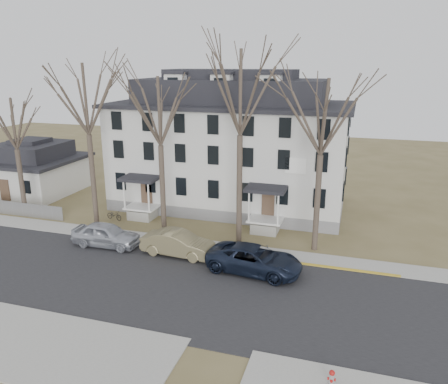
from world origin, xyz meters
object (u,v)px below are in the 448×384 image
(tree_center, at_px, (240,86))
(car_silver, at_px, (106,235))
(tree_mid_right, at_px, (323,111))
(tree_mid_left, at_px, (159,106))
(tree_far_left, at_px, (85,94))
(car_navy, at_px, (254,260))
(car_tan, at_px, (178,244))
(bicycle_left, at_px, (114,216))
(boarding_house, at_px, (231,147))
(fire_hydrant, at_px, (332,379))
(tree_bungalow, at_px, (13,120))
(small_house, at_px, (34,170))

(tree_center, relative_size, car_silver, 2.99)
(tree_mid_right, bearing_deg, tree_mid_left, 180.00)
(tree_far_left, relative_size, tree_center, 0.93)
(car_navy, bearing_deg, car_tan, 87.27)
(tree_far_left, distance_m, tree_center, 12.02)
(tree_mid_right, height_order, bicycle_left, tree_mid_right)
(tree_center, bearing_deg, tree_mid_right, 0.00)
(car_tan, relative_size, car_navy, 0.85)
(tree_far_left, relative_size, tree_mid_right, 1.08)
(boarding_house, xyz_separation_m, tree_center, (3.00, -8.15, 5.71))
(tree_mid_right, distance_m, car_silver, 17.15)
(car_navy, relative_size, bicycle_left, 3.93)
(car_navy, bearing_deg, tree_far_left, 78.63)
(fire_hydrant, bearing_deg, boarding_house, 115.88)
(car_silver, bearing_deg, bicycle_left, 24.32)
(fire_hydrant, bearing_deg, car_silver, 148.94)
(boarding_house, distance_m, tree_bungalow, 18.17)
(boarding_house, bearing_deg, tree_mid_left, -110.20)
(tree_mid_right, bearing_deg, boarding_house, 136.19)
(tree_mid_left, distance_m, car_navy, 12.89)
(boarding_house, relative_size, tree_mid_right, 1.63)
(tree_center, relative_size, tree_mid_right, 1.15)
(tree_bungalow, distance_m, fire_hydrant, 30.80)
(tree_far_left, relative_size, tree_bungalow, 1.27)
(tree_far_left, xyz_separation_m, tree_bungalow, (-7.00, 0.00, -2.22))
(small_house, bearing_deg, tree_mid_right, -12.27)
(bicycle_left, height_order, fire_hydrant, fire_hydrant)
(small_house, distance_m, tree_far_left, 15.00)
(car_tan, xyz_separation_m, fire_hydrant, (10.80, -9.87, -0.42))
(tree_mid_right, relative_size, bicycle_left, 8.41)
(tree_mid_right, bearing_deg, car_navy, -125.22)
(tree_center, xyz_separation_m, car_navy, (2.25, -4.61, -10.26))
(boarding_house, xyz_separation_m, small_house, (-20.00, -1.96, -3.13))
(tree_center, relative_size, tree_bungalow, 1.36)
(car_tan, bearing_deg, boarding_house, 2.39)
(tree_mid_left, height_order, tree_center, tree_center)
(tree_mid_right, xyz_separation_m, fire_hydrant, (2.05, -13.58, -9.19))
(tree_bungalow, xyz_separation_m, bicycle_left, (7.96, 1.13, -7.72))
(car_silver, height_order, bicycle_left, car_silver)
(bicycle_left, bearing_deg, tree_far_left, 152.04)
(car_navy, bearing_deg, car_silver, 92.17)
(small_house, bearing_deg, bicycle_left, -22.94)
(tree_mid_left, bearing_deg, fire_hydrant, -45.08)
(fire_hydrant, bearing_deg, small_house, 147.08)
(tree_far_left, height_order, tree_center, tree_center)
(tree_mid_left, height_order, car_navy, tree_mid_left)
(tree_far_left, xyz_separation_m, bicycle_left, (0.96, 1.13, -9.95))
(car_tan, bearing_deg, tree_far_left, 70.62)
(car_tan, bearing_deg, tree_mid_left, 40.12)
(car_silver, bearing_deg, tree_mid_right, -75.89)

